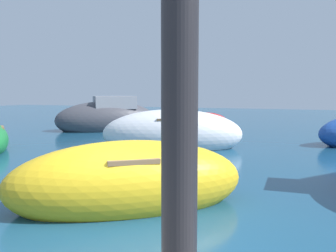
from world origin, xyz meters
name	(u,v)px	position (x,y,z in m)	size (l,w,h in m)	color
ground	(124,233)	(0.00, 0.00, 0.00)	(80.00, 80.00, 0.00)	navy
moored_boat_2	(172,134)	(-2.23, 7.84, 0.52)	(5.62, 3.70, 1.86)	white
moored_boat_3	(107,118)	(-7.66, 12.22, 0.64)	(5.66, 5.16, 2.31)	#3F3F47
moored_boat_5	(202,122)	(-3.39, 15.90, 0.31)	(3.30, 2.89, 1.12)	#B21E1E
moored_boat_6	(128,183)	(-0.54, 1.16, 0.43)	(4.54, 4.02, 1.57)	gold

